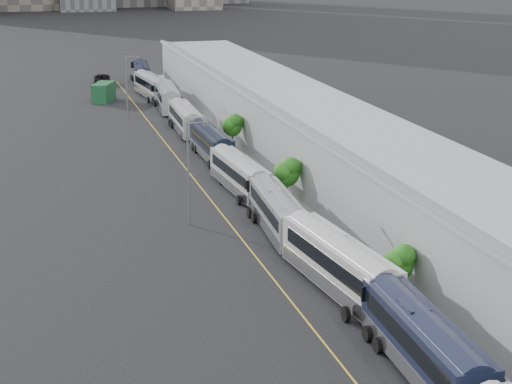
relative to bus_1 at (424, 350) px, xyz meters
name	(u,v)px	position (x,y,z in m)	size (l,w,h in m)	color
sidewalk	(322,200)	(6.46, 34.76, -1.58)	(10.00, 170.00, 0.12)	gray
lane_line	(218,209)	(-4.04, 34.76, -1.63)	(0.12, 160.00, 0.02)	gold
depot	(362,163)	(10.45, 34.76, 1.87)	(12.45, 160.40, 7.20)	gray
bus_1	(424,350)	(0.00, 0.00, 0.00)	(3.22, 13.41, 3.89)	black
bus_2	(339,269)	(-0.18, 13.12, 0.07)	(4.19, 14.10, 4.06)	#B8B8BA
bus_3	(278,216)	(-0.62, 26.61, -0.09)	(3.39, 12.70, 3.67)	slate
bus_4	(240,177)	(-0.56, 39.92, -0.13)	(3.30, 12.41, 3.59)	#A5A8AF
bus_5	(211,146)	(-0.25, 54.08, -0.12)	(2.77, 12.38, 3.61)	black
bus_6	(185,121)	(-0.44, 68.85, -0.11)	(2.82, 12.46, 3.63)	#B7B7B9
bus_7	(167,99)	(0.00, 85.36, -0.02)	(3.57, 13.28, 3.84)	gray
bus_8	(152,88)	(-0.56, 96.32, -0.05)	(3.92, 13.11, 3.77)	#9C9DA6
bus_9	(142,75)	(0.02, 111.20, -0.10)	(3.79, 12.73, 3.67)	black
tree_1	(398,261)	(3.14, 10.48, 1.28)	(2.24, 2.24, 4.05)	black
tree_2	(287,170)	(3.02, 35.51, 1.43)	(2.49, 2.49, 4.33)	black
tree_3	(232,124)	(3.09, 57.40, 1.57)	(2.33, 2.33, 4.39)	black
street_lamp_near	(190,167)	(-7.37, 30.80, 3.70)	(2.04, 0.22, 9.31)	#59595E
street_lamp_far	(128,83)	(-6.32, 80.48, 3.49)	(2.04, 0.22, 8.89)	#59595E
shipping_container	(104,92)	(-8.38, 95.17, -0.19)	(2.43, 5.40, 2.92)	#154626
suv	(102,80)	(-6.93, 112.21, -0.78)	(2.87, 6.21, 1.73)	black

